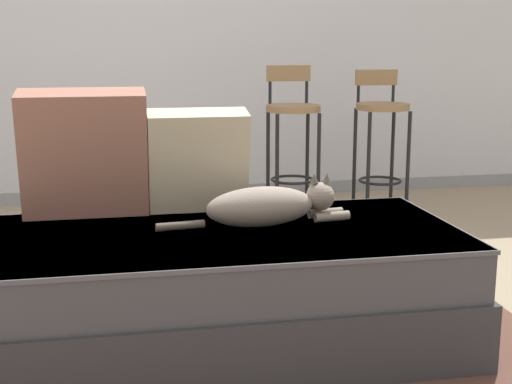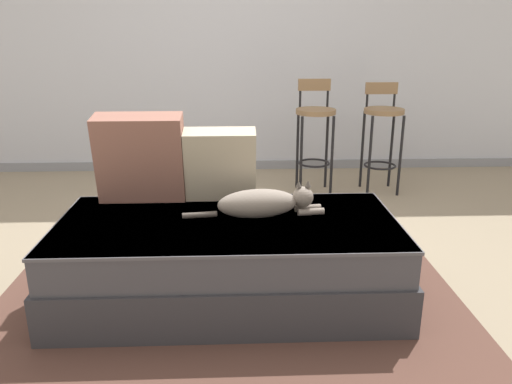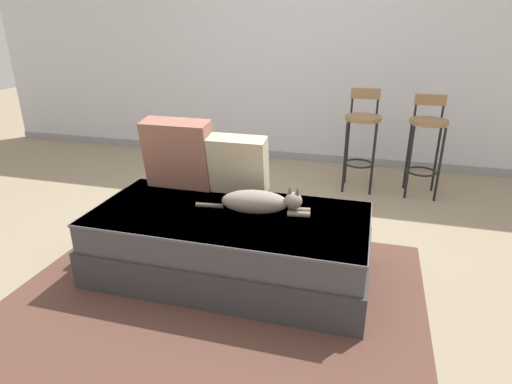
{
  "view_description": "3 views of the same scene",
  "coord_description": "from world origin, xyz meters",
  "px_view_note": "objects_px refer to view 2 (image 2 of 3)",
  "views": [
    {
      "loc": [
        -0.37,
        -2.89,
        1.12
      ],
      "look_at": [
        0.15,
        -0.3,
        0.56
      ],
      "focal_mm": 50.0,
      "sensor_mm": 36.0,
      "label": 1
    },
    {
      "loc": [
        0.05,
        -2.8,
        1.38
      ],
      "look_at": [
        0.15,
        -0.3,
        0.56
      ],
      "focal_mm": 35.0,
      "sensor_mm": 36.0,
      "label": 2
    },
    {
      "loc": [
        0.82,
        -2.73,
        1.58
      ],
      "look_at": [
        0.15,
        -0.3,
        0.56
      ],
      "focal_mm": 30.0,
      "sensor_mm": 36.0,
      "label": 3
    }
  ],
  "objects_px": {
    "bar_stool_near_window": "(315,125)",
    "throw_pillow_corner": "(141,158)",
    "bar_stool_by_doorway": "(382,126)",
    "throw_pillow_middle": "(220,164)",
    "couch": "(228,259)",
    "cat": "(263,203)"
  },
  "relations": [
    {
      "from": "bar_stool_near_window",
      "to": "throw_pillow_corner",
      "type": "bearing_deg",
      "value": -129.2
    },
    {
      "from": "throw_pillow_corner",
      "to": "bar_stool_by_doorway",
      "type": "relative_size",
      "value": 0.53
    },
    {
      "from": "throw_pillow_middle",
      "to": "bar_stool_near_window",
      "type": "relative_size",
      "value": 0.43
    },
    {
      "from": "couch",
      "to": "throw_pillow_corner",
      "type": "relative_size",
      "value": 3.54
    },
    {
      "from": "couch",
      "to": "cat",
      "type": "height_order",
      "value": "cat"
    },
    {
      "from": "couch",
      "to": "cat",
      "type": "bearing_deg",
      "value": 14.82
    },
    {
      "from": "cat",
      "to": "bar_stool_by_doorway",
      "type": "bearing_deg",
      "value": 57.61
    },
    {
      "from": "cat",
      "to": "throw_pillow_corner",
      "type": "bearing_deg",
      "value": 156.7
    },
    {
      "from": "couch",
      "to": "throw_pillow_middle",
      "type": "bearing_deg",
      "value": 97.23
    },
    {
      "from": "couch",
      "to": "bar_stool_near_window",
      "type": "relative_size",
      "value": 1.83
    },
    {
      "from": "couch",
      "to": "bar_stool_by_doorway",
      "type": "distance_m",
      "value": 2.28
    },
    {
      "from": "throw_pillow_corner",
      "to": "bar_stool_near_window",
      "type": "distance_m",
      "value": 1.93
    },
    {
      "from": "couch",
      "to": "bar_stool_near_window",
      "type": "xyz_separation_m",
      "value": [
        0.73,
        1.83,
        0.37
      ]
    },
    {
      "from": "throw_pillow_corner",
      "to": "bar_stool_near_window",
      "type": "bearing_deg",
      "value": 50.8
    },
    {
      "from": "bar_stool_near_window",
      "to": "throw_pillow_middle",
      "type": "bearing_deg",
      "value": -117.33
    },
    {
      "from": "couch",
      "to": "throw_pillow_middle",
      "type": "relative_size",
      "value": 4.26
    },
    {
      "from": "bar_stool_by_doorway",
      "to": "bar_stool_near_window",
      "type": "bearing_deg",
      "value": 179.96
    },
    {
      "from": "bar_stool_by_doorway",
      "to": "throw_pillow_corner",
      "type": "bearing_deg",
      "value": -140.43
    },
    {
      "from": "cat",
      "to": "bar_stool_by_doorway",
      "type": "relative_size",
      "value": 0.79
    },
    {
      "from": "cat",
      "to": "bar_stool_near_window",
      "type": "xyz_separation_m",
      "value": [
        0.54,
        1.78,
        0.08
      ]
    },
    {
      "from": "bar_stool_near_window",
      "to": "cat",
      "type": "bearing_deg",
      "value": -106.92
    },
    {
      "from": "throw_pillow_corner",
      "to": "throw_pillow_middle",
      "type": "xyz_separation_m",
      "value": [
        0.44,
        -0.0,
        -0.04
      ]
    }
  ]
}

